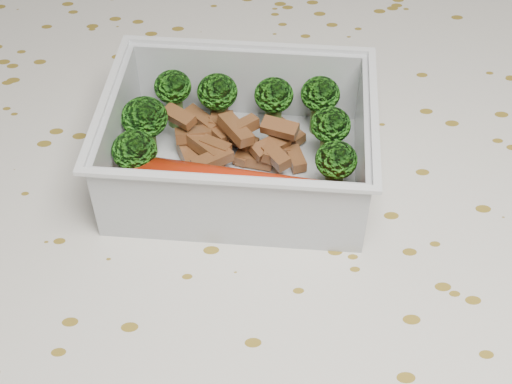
{
  "coord_description": "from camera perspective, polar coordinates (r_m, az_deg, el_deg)",
  "views": [
    {
      "loc": [
        -0.01,
        -0.29,
        1.09
      ],
      "look_at": [
        -0.0,
        -0.01,
        0.78
      ],
      "focal_mm": 50.0,
      "sensor_mm": 36.0,
      "label": 1
    }
  ],
  "objects": [
    {
      "name": "tablecloth",
      "position": [
        0.47,
        0.31,
        -4.72
      ],
      "size": [
        1.46,
        0.96,
        0.19
      ],
      "color": "beige",
      "rests_on": "dining_table"
    },
    {
      "name": "sausage",
      "position": [
        0.42,
        -1.36,
        0.27
      ],
      "size": [
        0.14,
        0.05,
        0.02
      ],
      "color": "#AE230B",
      "rests_on": "lunch_container"
    },
    {
      "name": "broccoli_florets",
      "position": [
        0.46,
        -1.76,
        5.92
      ],
      "size": [
        0.15,
        0.1,
        0.04
      ],
      "color": "#608C3F",
      "rests_on": "lunch_container"
    },
    {
      "name": "lunch_container",
      "position": [
        0.45,
        -1.36,
        3.3
      ],
      "size": [
        0.18,
        0.15,
        0.06
      ],
      "color": "silver",
      "rests_on": "tablecloth"
    },
    {
      "name": "dining_table",
      "position": [
        0.51,
        0.29,
        -8.26
      ],
      "size": [
        1.4,
        0.9,
        0.75
      ],
      "color": "brown",
      "rests_on": "ground"
    },
    {
      "name": "meat_pile",
      "position": [
        0.47,
        -1.92,
        4.31
      ],
      "size": [
        0.1,
        0.07,
        0.03
      ],
      "color": "brown",
      "rests_on": "lunch_container"
    }
  ]
}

